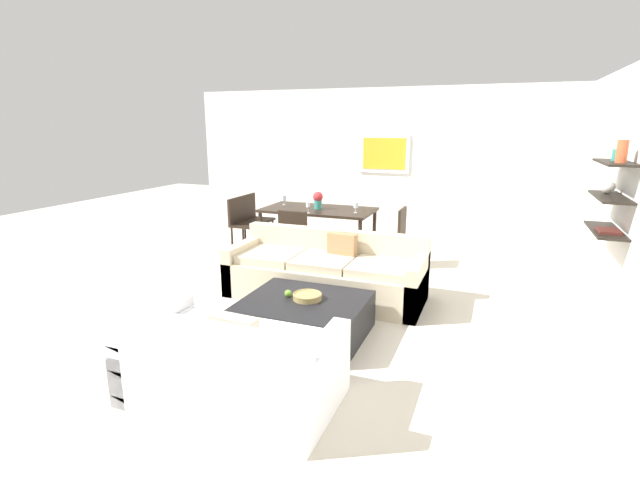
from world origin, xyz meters
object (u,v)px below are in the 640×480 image
at_px(coffee_table, 304,318).
at_px(dining_chair_right_near, 394,233).
at_px(wine_glass_foot, 308,205).
at_px(dining_chair_foot, 296,235).
at_px(apple_on_coffee_table, 288,293).
at_px(centerpiece_vase, 318,199).
at_px(loveseat_white, 230,366).
at_px(decorative_bowl, 307,296).
at_px(dining_chair_left_far, 254,216).
at_px(sofa_beige, 326,274).
at_px(dining_table, 318,213).
at_px(wine_glass_right_near, 356,205).
at_px(wine_glass_left_far, 284,198).
at_px(dining_chair_left_near, 242,220).

xyz_separation_m(coffee_table, dining_chair_right_near, (0.31, 2.70, 0.31)).
bearing_deg(wine_glass_foot, dining_chair_foot, -90.00).
xyz_separation_m(apple_on_coffee_table, dining_chair_foot, (-0.81, 2.00, 0.09)).
distance_m(dining_chair_foot, centerpiece_vase, 0.95).
distance_m(coffee_table, apple_on_coffee_table, 0.29).
relative_size(loveseat_white, decorative_bowl, 5.49).
bearing_deg(apple_on_coffee_table, dining_chair_left_far, 124.08).
height_order(sofa_beige, dining_table, sofa_beige).
height_order(decorative_bowl, wine_glass_right_near, wine_glass_right_near).
height_order(dining_table, centerpiece_vase, centerpiece_vase).
bearing_deg(dining_chair_right_near, apple_on_coffee_table, -100.44).
height_order(apple_on_coffee_table, dining_chair_right_near, dining_chair_right_near).
distance_m(decorative_bowl, centerpiece_vase, 3.07).
distance_m(coffee_table, decorative_bowl, 0.23).
bearing_deg(coffee_table, dining_table, 108.73).
distance_m(decorative_bowl, wine_glass_left_far, 3.47).
distance_m(loveseat_white, wine_glass_foot, 3.90).
xyz_separation_m(decorative_bowl, dining_table, (-1.01, 2.89, 0.27)).
height_order(dining_chair_foot, wine_glass_left_far, wine_glass_left_far).
bearing_deg(wine_glass_left_far, dining_chair_left_far, 171.21).
height_order(decorative_bowl, dining_chair_left_far, dining_chair_left_far).
distance_m(sofa_beige, apple_on_coffee_table, 1.09).
relative_size(coffee_table, wine_glass_left_far, 7.38).
relative_size(coffee_table, centerpiece_vase, 4.30).
relative_size(sofa_beige, dining_chair_right_near, 2.71).
height_order(loveseat_white, wine_glass_right_near, wine_glass_right_near).
distance_m(dining_table, dining_chair_foot, 0.91).
relative_size(dining_chair_right_near, wine_glass_foot, 5.13).
bearing_deg(dining_chair_left_near, wine_glass_right_near, 2.85).
bearing_deg(apple_on_coffee_table, dining_chair_left_near, 128.18).
height_order(sofa_beige, wine_glass_right_near, wine_glass_right_near).
relative_size(apple_on_coffee_table, wine_glass_foot, 0.43).
height_order(wine_glass_left_far, centerpiece_vase, centerpiece_vase).
xyz_separation_m(dining_table, dining_chair_right_near, (1.30, -0.22, -0.18)).
height_order(loveseat_white, centerpiece_vase, centerpiece_vase).
xyz_separation_m(coffee_table, dining_chair_foot, (-0.99, 2.03, 0.31)).
height_order(wine_glass_right_near, centerpiece_vase, centerpiece_vase).
bearing_deg(decorative_bowl, wine_glass_foot, 112.35).
distance_m(coffee_table, wine_glass_foot, 2.77).
height_order(dining_chair_left_near, wine_glass_right_near, wine_glass_right_near).
bearing_deg(wine_glass_left_far, sofa_beige, -52.56).
distance_m(apple_on_coffee_table, centerpiece_vase, 3.02).
height_order(loveseat_white, apple_on_coffee_table, loveseat_white).
relative_size(sofa_beige, wine_glass_foot, 13.90).
distance_m(decorative_bowl, dining_chair_foot, 2.24).
xyz_separation_m(dining_chair_left_far, wine_glass_right_near, (1.97, -0.34, 0.36)).
relative_size(dining_chair_foot, centerpiece_vase, 3.17).
distance_m(decorative_bowl, dining_table, 3.07).
bearing_deg(dining_chair_right_near, dining_chair_foot, -152.63).
distance_m(dining_table, wine_glass_left_far, 0.70).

